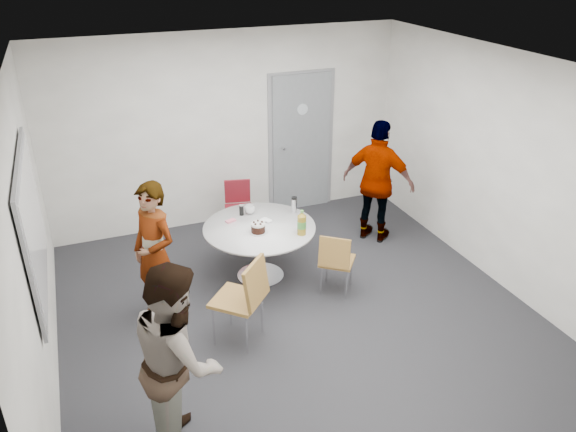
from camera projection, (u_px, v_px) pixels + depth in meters
name	position (u px, v px, depth m)	size (l,w,h in m)	color
floor	(295.00, 309.00, 6.30)	(5.00, 5.00, 0.00)	black
ceiling	(296.00, 66.00, 5.10)	(5.00, 5.00, 0.00)	silver
wall_back	(228.00, 130.00, 7.79)	(5.00, 5.00, 0.00)	beige
wall_left	(30.00, 245.00, 4.88)	(5.00, 5.00, 0.00)	beige
wall_right	(494.00, 168.00, 6.52)	(5.00, 5.00, 0.00)	beige
wall_front	(441.00, 352.00, 3.62)	(5.00, 5.00, 0.00)	beige
door	(301.00, 143.00, 8.28)	(1.02, 0.17, 2.12)	slate
whiteboard	(33.00, 224.00, 5.02)	(0.04, 1.90, 1.25)	gray
table	(262.00, 233.00, 6.65)	(1.33, 1.33, 1.00)	silver
chair_near_left	(246.00, 293.00, 5.56)	(0.67, 0.66, 0.96)	brown
chair_near_right	(336.00, 259.00, 6.38)	(0.53, 0.54, 0.78)	brown
chair_far	(238.00, 203.00, 7.73)	(0.44, 0.47, 0.78)	maroon
person_main	(155.00, 254.00, 5.85)	(0.58, 0.38, 1.58)	#A5C6EA
person_left	(179.00, 359.00, 4.31)	(0.82, 0.64, 1.69)	white
person_right	(378.00, 182.00, 7.43)	(0.99, 0.41, 1.68)	black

